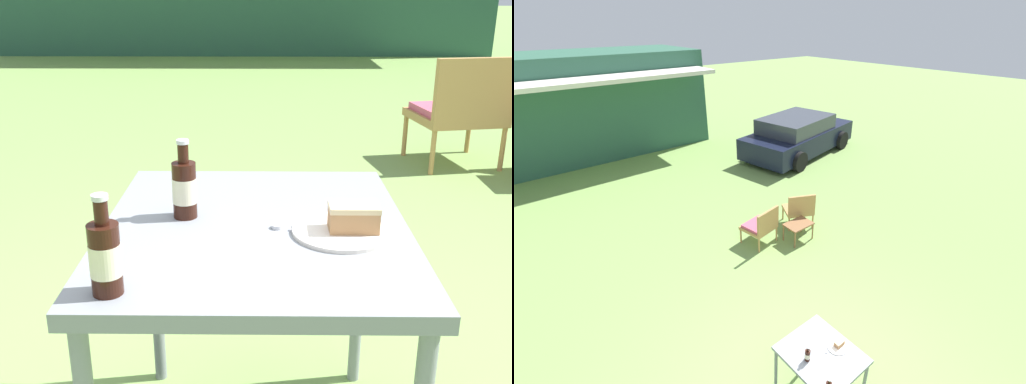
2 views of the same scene
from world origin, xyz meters
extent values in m
cylinder|color=#B2844C|center=(1.67, 3.33, 0.16)|extent=(0.04, 0.04, 0.33)
cylinder|color=#B2844C|center=(1.14, 3.23, 0.16)|extent=(0.04, 0.04, 0.33)
cylinder|color=#B2844C|center=(1.76, 2.83, 0.16)|extent=(0.04, 0.04, 0.33)
cylinder|color=#B2844C|center=(1.23, 2.74, 0.16)|extent=(0.04, 0.04, 0.33)
cube|color=#B2844C|center=(1.45, 3.03, 0.36)|extent=(0.68, 0.65, 0.06)
cube|color=#B2844C|center=(1.50, 2.78, 0.61)|extent=(0.59, 0.15, 0.44)
cube|color=#CC5670|center=(1.45, 3.03, 0.41)|extent=(0.61, 0.56, 0.05)
cube|color=gray|center=(0.00, 0.00, 0.74)|extent=(0.76, 0.87, 0.04)
cylinder|color=gray|center=(-0.34, 0.39, 0.36)|extent=(0.04, 0.04, 0.72)
cylinder|color=gray|center=(0.34, 0.39, 0.36)|extent=(0.04, 0.04, 0.72)
cylinder|color=silver|center=(0.21, -0.06, 0.76)|extent=(0.24, 0.24, 0.01)
cube|color=#AD7A4C|center=(0.24, -0.06, 0.79)|extent=(0.12, 0.07, 0.05)
cube|color=#DBBC89|center=(0.24, -0.06, 0.83)|extent=(0.12, 0.07, 0.01)
cylinder|color=black|center=(-0.18, 0.05, 0.83)|extent=(0.06, 0.06, 0.15)
cylinder|color=black|center=(-0.18, 0.05, 0.93)|extent=(0.03, 0.03, 0.05)
cylinder|color=silver|center=(-0.18, 0.05, 0.96)|extent=(0.03, 0.03, 0.01)
cylinder|color=beige|center=(-0.18, 0.05, 0.83)|extent=(0.06, 0.06, 0.07)
cylinder|color=black|center=(-0.29, -0.35, 0.83)|extent=(0.06, 0.06, 0.15)
cylinder|color=black|center=(-0.29, -0.35, 0.93)|extent=(0.03, 0.03, 0.05)
cylinder|color=silver|center=(-0.29, -0.35, 0.96)|extent=(0.03, 0.03, 0.01)
cylinder|color=beige|center=(-0.29, -0.35, 0.83)|extent=(0.06, 0.06, 0.07)
cube|color=silver|center=(0.17, -0.06, 0.76)|extent=(0.17, 0.04, 0.01)
cylinder|color=silver|center=(0.05, -0.03, 0.76)|extent=(0.03, 0.03, 0.01)
camera|label=1|loc=(0.02, -1.39, 1.34)|focal=42.00mm
camera|label=2|loc=(-2.12, -1.64, 4.15)|focal=24.00mm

